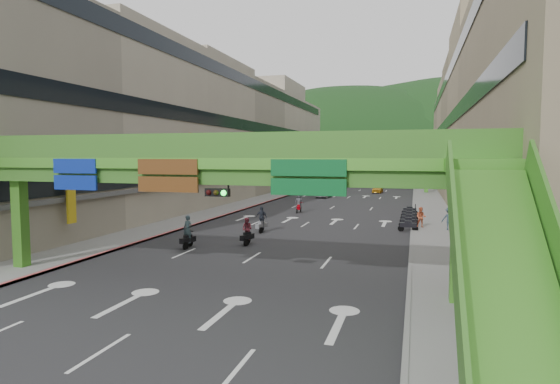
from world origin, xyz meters
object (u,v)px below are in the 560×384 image
object	(u,v)px
scooter_rider_mid	(247,231)
overpass_near	(222,176)
car_yellow	(378,189)
pedestrian_red	(421,219)
car_silver	(324,192)
scooter_rider_near	(188,233)

from	to	relation	value
scooter_rider_mid	overpass_near	bearing A→B (deg)	-75.83
car_yellow	pedestrian_red	world-z (taller)	pedestrian_red
scooter_rider_mid	car_silver	bearing A→B (deg)	92.62
scooter_rider_near	scooter_rider_mid	bearing A→B (deg)	32.32
car_yellow	pedestrian_red	xyz separation A→B (m)	(6.41, -37.19, 0.20)
overpass_near	scooter_rider_mid	bearing A→B (deg)	104.17
car_yellow	pedestrian_red	bearing A→B (deg)	-77.83
car_silver	pedestrian_red	size ratio (longest dim) A/B	2.75
scooter_rider_mid	pedestrian_red	world-z (taller)	scooter_rider_mid
car_silver	car_yellow	bearing A→B (deg)	61.61
overpass_near	scooter_rider_near	size ratio (longest dim) A/B	12.86
scooter_rider_mid	pedestrian_red	xyz separation A→B (m)	(11.48, 10.55, -0.12)
overpass_near	pedestrian_red	xyz separation A→B (m)	(8.87, 20.91, -4.37)
car_silver	car_yellow	world-z (taller)	car_silver
scooter_rider_mid	car_silver	xyz separation A→B (m)	(-1.70, 37.04, -0.20)
overpass_near	pedestrian_red	distance (m)	23.13
pedestrian_red	car_yellow	bearing A→B (deg)	107.67
car_yellow	pedestrian_red	distance (m)	37.74
scooter_rider_mid	car_yellow	world-z (taller)	scooter_rider_mid
scooter_rider_mid	car_yellow	distance (m)	48.01
car_silver	scooter_rider_near	bearing A→B (deg)	-88.52
scooter_rider_near	car_yellow	size ratio (longest dim) A/B	0.58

